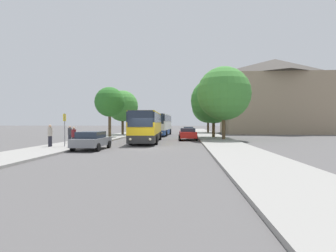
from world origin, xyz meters
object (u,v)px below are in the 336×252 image
at_px(bus_front, 147,126).
at_px(pedestrian_waiting_far, 50,135).
at_px(tree_right_mid, 224,94).
at_px(parked_car_right_far, 189,131).
at_px(pedestrian_walking_back, 70,134).
at_px(tree_right_far, 214,101).
at_px(bus_middle, 161,124).
at_px(tree_left_near, 110,102).
at_px(parked_car_left_curb, 92,140).
at_px(bus_stop_sign, 65,126).
at_px(pedestrian_waiting_near, 74,137).
at_px(tree_right_near, 208,107).
at_px(parked_car_right_near, 188,134).
at_px(tree_left_far, 123,106).

xyz_separation_m(bus_front, pedestrian_waiting_far, (-6.92, -7.42, -0.65)).
bearing_deg(tree_right_mid, parked_car_right_far, 106.74).
xyz_separation_m(pedestrian_walking_back, tree_right_far, (14.89, 10.74, 4.05)).
height_order(pedestrian_waiting_far, tree_right_mid, tree_right_mid).
xyz_separation_m(bus_middle, tree_left_near, (-6.56, -6.45, 3.16)).
bearing_deg(tree_right_far, pedestrian_waiting_far, -135.60).
distance_m(parked_car_left_curb, tree_left_near, 17.07).
height_order(pedestrian_waiting_far, tree_left_near, tree_left_near).
bearing_deg(pedestrian_walking_back, bus_stop_sign, -84.56).
bearing_deg(pedestrian_waiting_far, bus_front, 125.70).
xyz_separation_m(pedestrian_waiting_near, pedestrian_waiting_far, (-1.99, -0.01, 0.10)).
height_order(tree_right_near, tree_right_mid, tree_right_mid).
bearing_deg(bus_front, tree_right_mid, 17.68).
xyz_separation_m(pedestrian_waiting_near, pedestrian_walking_back, (-2.04, 3.79, 0.02)).
xyz_separation_m(bus_front, tree_right_near, (8.64, 23.71, 3.49)).
relative_size(parked_car_left_curb, tree_right_far, 0.53).
relative_size(bus_stop_sign, pedestrian_walking_back, 1.65).
bearing_deg(tree_right_far, tree_left_near, 176.67).
relative_size(parked_car_right_far, tree_right_mid, 0.49).
relative_size(bus_front, tree_left_near, 1.68).
bearing_deg(parked_car_right_near, tree_right_far, -135.66).
relative_size(bus_stop_sign, tree_right_mid, 0.32).
relative_size(parked_car_right_near, bus_stop_sign, 1.51).
xyz_separation_m(bus_stop_sign, tree_right_far, (13.76, 14.22, 3.19)).
height_order(pedestrian_waiting_far, tree_right_far, tree_right_far).
bearing_deg(parked_car_right_near, bus_front, 34.19).
xyz_separation_m(bus_front, parked_car_left_curb, (-3.14, -8.26, -0.97)).
bearing_deg(tree_right_near, parked_car_right_near, -101.68).
relative_size(bus_front, pedestrian_waiting_far, 6.47).
height_order(tree_left_near, tree_right_near, tree_right_near).
xyz_separation_m(parked_car_right_near, tree_left_far, (-10.61, 11.13, 4.07)).
bearing_deg(parked_car_left_curb, bus_middle, 82.63).
xyz_separation_m(pedestrian_waiting_near, tree_right_far, (12.85, 14.53, 4.06)).
distance_m(parked_car_right_near, tree_right_mid, 6.38).
height_order(parked_car_right_far, tree_right_mid, tree_right_mid).
height_order(bus_front, parked_car_right_far, bus_front).
bearing_deg(parked_car_left_curb, parked_car_right_near, 57.69).
bearing_deg(bus_middle, tree_left_near, -133.51).
bearing_deg(parked_car_left_curb, parked_car_right_far, 73.06).
relative_size(bus_stop_sign, tree_left_far, 0.38).
relative_size(parked_car_left_curb, tree_right_mid, 0.49).
relative_size(parked_car_right_near, pedestrian_walking_back, 2.50).
distance_m(bus_middle, parked_car_right_far, 5.10).
height_order(tree_left_far, tree_right_mid, tree_right_mid).
xyz_separation_m(parked_car_left_curb, pedestrian_walking_back, (-3.84, 4.64, 0.23)).
xyz_separation_m(bus_front, bus_stop_sign, (-5.84, -7.10, 0.12)).
bearing_deg(parked_car_right_far, pedestrian_waiting_far, 67.24).
bearing_deg(tree_right_far, bus_middle, 136.95).
bearing_deg(tree_right_near, parked_car_left_curb, -110.23).
xyz_separation_m(parked_car_left_curb, pedestrian_waiting_near, (-1.80, 0.85, 0.22)).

